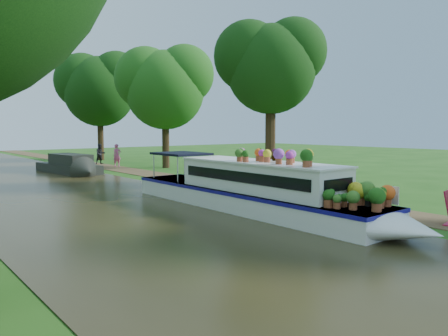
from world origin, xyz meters
TOP-DOWN VIEW (x-y plane):
  - ground at (0.00, 0.00)m, footprint 100.00×100.00m
  - canal_water at (-6.00, 0.00)m, footprint 10.00×100.00m
  - towpath at (1.20, 0.00)m, footprint 2.20×100.00m
  - plant_boat at (-2.25, -2.49)m, footprint 2.29×13.52m
  - tree_near_overhang at (3.79, 3.06)m, footprint 5.52×5.28m
  - tree_near_mid at (4.48, 15.08)m, footprint 6.90×6.60m
  - tree_near_far at (3.98, 26.09)m, footprint 7.59×7.26m
  - second_boat at (-2.75, 15.49)m, footprint 2.62×6.94m
  - pedestrian_pink at (1.90, 18.08)m, footprint 0.66×0.44m
  - pedestrian_dark at (1.90, 21.30)m, footprint 0.90×0.74m
  - verge_plant at (0.05, -1.00)m, footprint 0.43×0.41m

SIDE VIEW (x-z plane):
  - ground at x=0.00m, z-range 0.00..0.00m
  - canal_water at x=-6.00m, z-range 0.00..0.02m
  - towpath at x=1.20m, z-range 0.00..0.03m
  - verge_plant at x=0.05m, z-range 0.00..0.38m
  - second_boat at x=-2.75m, z-range -0.12..1.19m
  - plant_boat at x=-2.25m, z-range -0.30..2.01m
  - pedestrian_dark at x=1.90m, z-range 0.03..1.75m
  - pedestrian_pink at x=1.90m, z-range 0.03..1.81m
  - tree_near_mid at x=4.48m, z-range 1.74..11.14m
  - tree_near_overhang at x=3.79m, z-range 2.11..11.10m
  - tree_near_far at x=3.98m, z-range 1.90..12.20m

